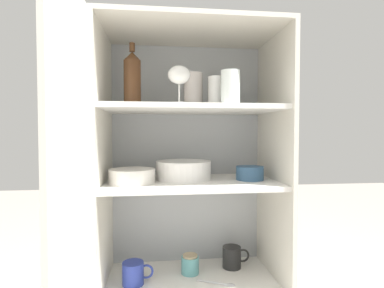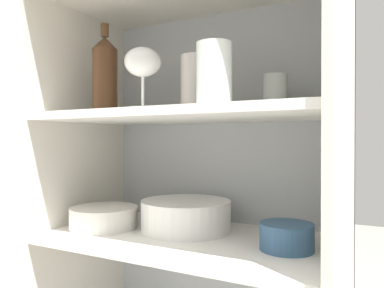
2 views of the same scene
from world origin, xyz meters
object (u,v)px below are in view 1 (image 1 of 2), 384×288
at_px(wine_bottle, 132,78).
at_px(coffee_mug_primary, 232,257).
at_px(serving_bowl_small, 250,172).
at_px(storage_jar, 190,264).
at_px(mixing_bowl_large, 132,175).
at_px(plate_stack_white, 183,170).

height_order(wine_bottle, coffee_mug_primary, wine_bottle).
distance_m(serving_bowl_small, storage_jar, 0.50).
bearing_deg(coffee_mug_primary, serving_bowl_small, -62.46).
relative_size(coffee_mug_primary, storage_jar, 1.52).
relative_size(mixing_bowl_large, coffee_mug_primary, 1.45).
bearing_deg(coffee_mug_primary, mixing_bowl_large, -164.85).
bearing_deg(wine_bottle, coffee_mug_primary, 15.15).
bearing_deg(plate_stack_white, coffee_mug_primary, 10.10).
distance_m(mixing_bowl_large, coffee_mug_primary, 0.62).
xyz_separation_m(wine_bottle, serving_bowl_small, (0.50, 0.02, -0.39)).
distance_m(wine_bottle, plate_stack_white, 0.45).
xyz_separation_m(plate_stack_white, serving_bowl_small, (0.29, -0.06, -0.01)).
distance_m(plate_stack_white, serving_bowl_small, 0.29).
xyz_separation_m(wine_bottle, storage_jar, (0.24, 0.08, -0.81)).
relative_size(wine_bottle, coffee_mug_primary, 1.96).
xyz_separation_m(mixing_bowl_large, serving_bowl_small, (0.50, 0.02, 0.00)).
bearing_deg(wine_bottle, plate_stack_white, 20.41).
distance_m(plate_stack_white, coffee_mug_primary, 0.48).
relative_size(plate_stack_white, mixing_bowl_large, 1.30).
height_order(mixing_bowl_large, storage_jar, mixing_bowl_large).
bearing_deg(storage_jar, plate_stack_white, -171.05).
height_order(coffee_mug_primary, storage_jar, coffee_mug_primary).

